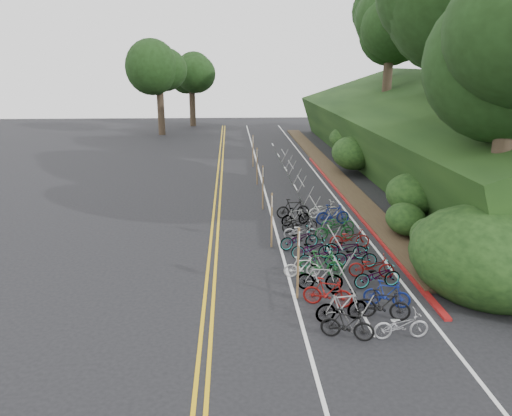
% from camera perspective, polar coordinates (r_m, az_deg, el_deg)
% --- Properties ---
extents(ground, '(120.00, 120.00, 0.00)m').
position_cam_1_polar(ground, '(17.83, 1.15, -10.19)').
color(ground, black).
rests_on(ground, ground).
extents(road_markings, '(7.47, 80.00, 0.01)m').
position_cam_1_polar(road_markings, '(27.26, 0.97, -0.67)').
color(road_markings, gold).
rests_on(road_markings, ground).
extents(red_curb, '(0.25, 28.00, 0.10)m').
position_cam_1_polar(red_curb, '(29.82, 10.48, 0.64)').
color(red_curb, maroon).
rests_on(red_curb, ground).
extents(embankment, '(14.30, 48.14, 9.11)m').
position_cam_1_polar(embankment, '(38.09, 19.01, 7.27)').
color(embankment, black).
rests_on(embankment, ground).
extents(tree_cluster, '(32.03, 53.69, 17.63)m').
position_cam_1_polar(tree_cluster, '(39.62, 13.94, 20.28)').
color(tree_cluster, '#2D2319').
rests_on(tree_cluster, ground).
extents(bike_rack_front, '(1.19, 3.27, 1.28)m').
position_cam_1_polar(bike_rack_front, '(16.91, 9.92, -8.47)').
color(bike_rack_front, gray).
rests_on(bike_rack_front, ground).
extents(bike_racks_rest, '(1.14, 23.00, 1.17)m').
position_cam_1_polar(bike_racks_rest, '(30.07, 5.11, 2.57)').
color(bike_racks_rest, gray).
rests_on(bike_racks_rest, ground).
extents(signpost_near, '(0.08, 0.40, 2.60)m').
position_cam_1_polar(signpost_near, '(17.25, 4.84, -5.78)').
color(signpost_near, brown).
rests_on(signpost_near, ground).
extents(signposts_rest, '(0.08, 18.40, 2.50)m').
position_cam_1_polar(signposts_rest, '(30.67, 0.42, 4.01)').
color(signposts_rest, brown).
rests_on(signposts_rest, ground).
extents(bike_front, '(0.42, 1.42, 0.85)m').
position_cam_1_polar(bike_front, '(19.31, 5.29, -6.71)').
color(bike_front, beige).
rests_on(bike_front, ground).
extents(bike_valet, '(3.33, 13.91, 1.07)m').
position_cam_1_polar(bike_valet, '(21.03, 8.79, -4.73)').
color(bike_valet, black).
rests_on(bike_valet, ground).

